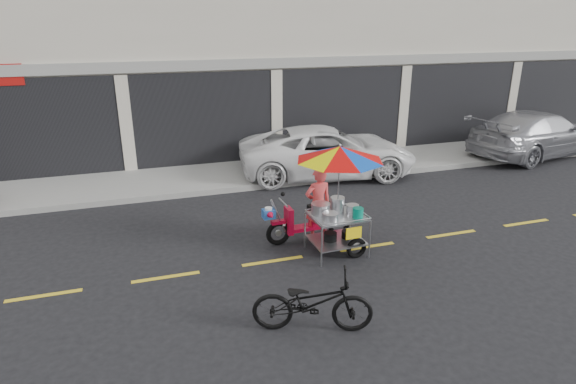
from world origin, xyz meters
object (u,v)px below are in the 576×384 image
object	(u,v)px
white_pickup	(327,151)
silver_pickup	(537,134)
food_vendor_rig	(330,182)
near_bicycle	(312,302)

from	to	relation	value
white_pickup	silver_pickup	bearing A→B (deg)	-82.39
silver_pickup	food_vendor_rig	world-z (taller)	food_vendor_rig
silver_pickup	near_bicycle	xyz separation A→B (m)	(-10.51, -6.78, -0.28)
near_bicycle	silver_pickup	bearing A→B (deg)	-37.76
near_bicycle	food_vendor_rig	bearing A→B (deg)	-7.80
near_bicycle	white_pickup	bearing A→B (deg)	-4.34
white_pickup	near_bicycle	xyz separation A→B (m)	(-3.05, -6.94, -0.25)
near_bicycle	food_vendor_rig	size ratio (longest dim) A/B	0.80
food_vendor_rig	near_bicycle	bearing A→B (deg)	-119.50
white_pickup	food_vendor_rig	size ratio (longest dim) A/B	2.30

